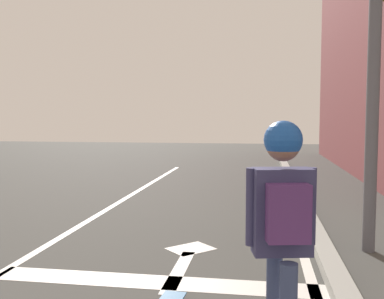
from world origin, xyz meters
The scene contains 7 objects.
lane_line_center centered at (-0.13, 6.00, 0.00)m, with size 0.12×20.00×0.01m, color silver.
lane_line_curbside centered at (3.29, 6.00, 0.00)m, with size 0.12×20.00×0.01m, color silver.
stop_bar centered at (1.65, 5.50, 0.00)m, with size 3.58×0.40×0.01m, color silver.
lane_arrow_stem centered at (1.83, 5.89, 0.00)m, with size 0.16×1.40×0.01m, color silver.
lane_arrow_head centered at (1.83, 6.74, 0.00)m, with size 0.56×0.44×0.01m, color silver.
curb_strip centered at (3.54, 6.00, 0.07)m, with size 0.24×24.00×0.14m, color #9A9A93.
skater centered at (2.89, 3.89, 1.12)m, with size 0.45×0.62×1.66m.
Camera 1 is at (2.75, 1.05, 1.76)m, focal length 41.28 mm.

